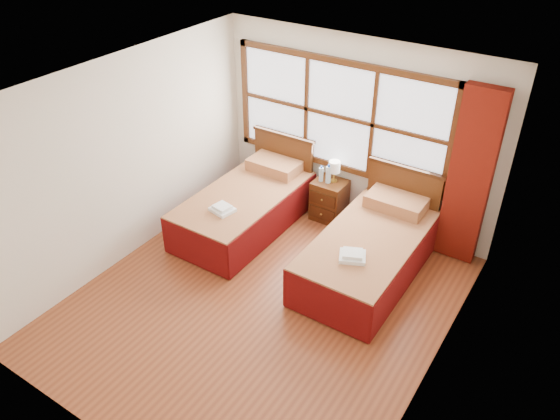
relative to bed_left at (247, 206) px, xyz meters
The scene contains 15 objects.
floor 1.65m from the bed_left, 47.78° to the right, with size 4.50×4.50×0.00m, color brown.
ceiling 2.79m from the bed_left, 47.78° to the right, with size 4.50×4.50×0.00m, color white.
wall_back 1.80m from the bed_left, 44.15° to the left, with size 4.00×4.00×0.00m, color silver.
wall_left 1.80m from the bed_left, 127.40° to the right, with size 4.50×4.50×0.00m, color silver.
wall_right 3.45m from the bed_left, 21.19° to the right, with size 4.50×4.50×0.00m, color silver.
window 1.77m from the bed_left, 50.55° to the left, with size 3.16×0.06×1.56m.
curtain 2.96m from the bed_left, 18.79° to the left, with size 0.50×0.16×2.30m, color maroon.
bed_left is the anchor object (origin of this frame).
bed_right 1.89m from the bed_left, ahead, with size 1.11×2.14×1.08m.
nightstand 1.18m from the bed_left, 42.49° to the left, with size 0.45×0.44×0.60m.
towels_left 0.64m from the bed_left, 85.90° to the right, with size 0.33×0.30×0.08m.
towels_right 2.00m from the bed_left, 16.26° to the right, with size 0.38×0.36×0.09m.
lamp 1.33m from the bed_left, 43.29° to the left, with size 0.16×0.16×0.31m.
bottle_near 1.13m from the bed_left, 45.35° to the left, with size 0.06×0.06×0.23m.
bottle_far 1.22m from the bed_left, 42.35° to the left, with size 0.07×0.07×0.28m.
Camera 1 is at (2.80, -3.91, 4.42)m, focal length 35.00 mm.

